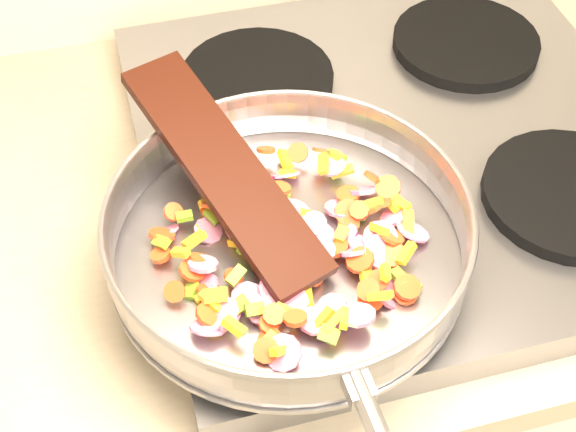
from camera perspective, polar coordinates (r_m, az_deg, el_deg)
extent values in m
cube|color=#939399|center=(0.96, 7.98, 4.71)|extent=(0.60, 0.60, 0.04)
cylinder|color=black|center=(0.82, 2.44, -2.20)|extent=(0.19, 0.19, 0.02)
cylinder|color=black|center=(0.92, 19.42, 1.47)|extent=(0.19, 0.19, 0.02)
cylinder|color=black|center=(1.01, -2.20, 9.78)|extent=(0.19, 0.19, 0.02)
cylinder|color=black|center=(1.09, 12.53, 11.97)|extent=(0.19, 0.19, 0.02)
cylinder|color=#9E9EA5|center=(0.80, 0.00, -2.55)|extent=(0.35, 0.35, 0.01)
torus|color=#9E9EA5|center=(0.78, 0.00, -1.10)|extent=(0.40, 0.40, 0.06)
torus|color=#9E9EA5|center=(0.76, 0.00, 0.20)|extent=(0.36, 0.36, 0.01)
cube|color=#9E9EA5|center=(0.66, 5.01, -12.02)|extent=(0.02, 0.03, 0.02)
cube|color=#74AB27|center=(0.81, -5.37, 0.02)|extent=(0.02, 0.02, 0.01)
cylinder|color=#F0491E|center=(0.77, 8.37, -5.50)|extent=(0.03, 0.02, 0.01)
cube|color=#74AB27|center=(0.79, 3.80, -1.29)|extent=(0.02, 0.02, 0.01)
cylinder|color=#D01467|center=(0.75, -1.17, -5.26)|extent=(0.04, 0.03, 0.02)
cylinder|color=#F0491E|center=(0.81, -8.15, 0.30)|extent=(0.02, 0.02, 0.02)
cube|color=yellow|center=(0.78, 1.47, -2.16)|extent=(0.03, 0.02, 0.01)
cylinder|color=#D01467|center=(0.75, 0.14, -6.18)|extent=(0.04, 0.04, 0.02)
cylinder|color=#F0491E|center=(0.72, 0.52, -7.26)|extent=(0.02, 0.02, 0.01)
cube|color=yellow|center=(0.73, 2.50, -7.34)|extent=(0.03, 0.02, 0.02)
cylinder|color=#F0491E|center=(0.79, 3.30, -2.18)|extent=(0.03, 0.03, 0.01)
cube|color=yellow|center=(0.76, 1.36, -5.76)|extent=(0.01, 0.02, 0.02)
cylinder|color=#D01467|center=(0.82, 3.71, 0.51)|extent=(0.05, 0.04, 0.02)
cylinder|color=#F0491E|center=(0.72, -1.58, -9.53)|extent=(0.03, 0.03, 0.02)
cylinder|color=#D01467|center=(0.72, -0.33, -9.69)|extent=(0.04, 0.04, 0.03)
cube|color=yellow|center=(0.79, -3.51, -1.90)|extent=(0.02, 0.02, 0.02)
cylinder|color=#D01467|center=(0.74, -4.60, -7.00)|extent=(0.04, 0.04, 0.03)
cube|color=yellow|center=(0.78, 0.51, -3.48)|extent=(0.02, 0.03, 0.01)
cylinder|color=#D01467|center=(0.77, 0.83, -4.54)|extent=(0.05, 0.05, 0.02)
cylinder|color=#F0491E|center=(0.82, 6.66, 0.90)|extent=(0.03, 0.03, 0.02)
cube|color=yellow|center=(0.87, -0.21, 4.05)|extent=(0.01, 0.03, 0.01)
cylinder|color=#F0491E|center=(0.74, 5.76, -5.27)|extent=(0.03, 0.03, 0.02)
cube|color=#74AB27|center=(0.86, -5.86, 2.71)|extent=(0.01, 0.02, 0.02)
cube|color=yellow|center=(0.76, -5.76, -5.64)|extent=(0.03, 0.01, 0.01)
cylinder|color=#D01467|center=(0.80, -1.39, -0.54)|extent=(0.04, 0.04, 0.02)
cylinder|color=#F0491E|center=(0.77, 5.00, -3.31)|extent=(0.03, 0.03, 0.01)
cylinder|color=#F0491E|center=(0.78, -6.42, -3.05)|extent=(0.03, 0.03, 0.02)
cylinder|color=#D01467|center=(0.77, -6.08, -3.42)|extent=(0.04, 0.04, 0.02)
cube|color=yellow|center=(0.72, 4.01, -7.25)|extent=(0.02, 0.03, 0.02)
cube|color=#74AB27|center=(0.73, -2.38, -6.63)|extent=(0.02, 0.01, 0.01)
cube|color=yellow|center=(0.85, -0.01, 3.02)|extent=(0.02, 0.02, 0.01)
cube|color=yellow|center=(0.72, 3.26, -7.48)|extent=(0.02, 0.02, 0.02)
cylinder|color=#D01467|center=(0.77, 6.98, -4.88)|extent=(0.03, 0.03, 0.02)
cube|color=yellow|center=(0.79, 6.51, -0.94)|extent=(0.02, 0.02, 0.02)
cylinder|color=#F0491E|center=(0.81, 4.26, 0.28)|extent=(0.04, 0.03, 0.03)
cylinder|color=#D01467|center=(0.77, 2.38, -2.39)|extent=(0.04, 0.04, 0.01)
cube|color=yellow|center=(0.75, -5.26, -6.94)|extent=(0.02, 0.02, 0.01)
cylinder|color=#F0491E|center=(0.76, 6.45, -4.53)|extent=(0.02, 0.02, 0.02)
cube|color=yellow|center=(0.72, -0.51, -9.48)|extent=(0.02, 0.02, 0.02)
cube|color=yellow|center=(0.82, 8.01, 0.87)|extent=(0.02, 0.02, 0.01)
cube|color=yellow|center=(0.78, 8.42, -2.64)|extent=(0.03, 0.02, 0.02)
cylinder|color=#F0491E|center=(0.80, -0.63, -0.37)|extent=(0.03, 0.03, 0.01)
cylinder|color=#D01467|center=(0.73, 1.97, -7.48)|extent=(0.04, 0.04, 0.01)
cube|color=yellow|center=(0.72, -3.85, -7.85)|extent=(0.02, 0.02, 0.01)
cylinder|color=#F0491E|center=(0.84, 7.11, 2.03)|extent=(0.04, 0.04, 0.02)
cylinder|color=#D01467|center=(0.77, -5.81, -4.98)|extent=(0.03, 0.03, 0.03)
cylinder|color=#F0491E|center=(0.87, 0.72, 4.54)|extent=(0.03, 0.03, 0.02)
cylinder|color=#D01467|center=(0.73, 5.02, -7.03)|extent=(0.05, 0.04, 0.02)
cylinder|color=#D01467|center=(0.79, 1.87, -0.52)|extent=(0.04, 0.03, 0.02)
cylinder|color=#F0491E|center=(0.77, -6.82, -3.86)|extent=(0.04, 0.04, 0.02)
cylinder|color=#F0491E|center=(0.76, -8.09, -5.34)|extent=(0.03, 0.03, 0.02)
cylinder|color=#D01467|center=(0.75, 3.78, -7.33)|extent=(0.03, 0.03, 0.03)
cylinder|color=#F0491E|center=(0.77, 1.75, -4.30)|extent=(0.02, 0.02, 0.02)
cylinder|color=#F0491E|center=(0.76, 8.48, -5.04)|extent=(0.03, 0.03, 0.01)
cylinder|color=#F0491E|center=(0.78, 7.37, -2.70)|extent=(0.03, 0.03, 0.01)
cylinder|color=#D01467|center=(0.79, 2.27, -2.38)|extent=(0.05, 0.05, 0.01)
cylinder|color=#D01467|center=(0.75, -2.89, -5.84)|extent=(0.05, 0.04, 0.02)
cube|color=yellow|center=(0.77, -7.65, -2.59)|extent=(0.02, 0.02, 0.01)
cube|color=#74AB27|center=(0.79, -9.00, -1.85)|extent=(0.02, 0.02, 0.02)
cylinder|color=#D01467|center=(0.80, 0.40, 0.50)|extent=(0.05, 0.05, 0.02)
cylinder|color=#D01467|center=(0.78, 4.76, -2.55)|extent=(0.04, 0.03, 0.03)
cylinder|color=#F0491E|center=(0.76, -5.60, -5.30)|extent=(0.03, 0.03, 0.02)
cylinder|color=#D01467|center=(0.74, -1.82, -6.67)|extent=(0.03, 0.03, 0.01)
cylinder|color=#F0491E|center=(0.83, 4.31, 1.56)|extent=(0.03, 0.03, 0.01)
cube|color=yellow|center=(0.74, -5.53, -6.10)|extent=(0.02, 0.03, 0.01)
cylinder|color=#F0491E|center=(0.83, -5.54, 0.38)|extent=(0.03, 0.03, 0.01)
cylinder|color=#D01467|center=(0.77, 7.02, -5.60)|extent=(0.03, 0.04, 0.03)
cube|color=#74AB27|center=(0.75, -3.72, -4.26)|extent=(0.02, 0.02, 0.01)
cube|color=#74AB27|center=(0.81, 6.14, 0.99)|extent=(0.02, 0.02, 0.02)
cube|color=#74AB27|center=(0.77, 8.69, -5.08)|extent=(0.02, 0.02, 0.01)
cylinder|color=#F0491E|center=(0.79, -9.04, -2.74)|extent=(0.03, 0.03, 0.01)
cube|color=yellow|center=(0.74, -0.09, -6.79)|extent=(0.02, 0.02, 0.02)
cube|color=#74AB27|center=(0.78, -0.03, -3.41)|extent=(0.03, 0.01, 0.01)
cylinder|color=#F0491E|center=(0.81, -8.96, -1.31)|extent=(0.04, 0.03, 0.02)
cylinder|color=#D01467|center=(0.77, -1.13, -2.84)|extent=(0.04, 0.04, 0.02)
cylinder|color=#F0491E|center=(0.79, 7.32, -1.38)|extent=(0.04, 0.04, 0.02)
cube|color=yellow|center=(0.76, 6.93, -4.02)|extent=(0.02, 0.02, 0.01)
cylinder|color=#F0491E|center=(0.86, 2.39, 4.66)|extent=(0.03, 0.02, 0.02)
cube|color=#74AB27|center=(0.85, -5.53, 2.84)|extent=(0.02, 0.01, 0.01)
cylinder|color=#F0491E|center=(0.80, -0.32, 0.25)|extent=(0.02, 0.02, 0.02)
cube|color=#74AB27|center=(0.77, 7.96, -4.30)|extent=(0.02, 0.02, 0.01)
cube|color=#74AB27|center=(0.81, -7.38, -0.03)|extent=(0.02, 0.01, 0.01)
cube|color=#74AB27|center=(0.72, -1.34, -8.85)|extent=(0.02, 0.02, 0.01)
cube|color=yellow|center=(0.81, 8.53, -0.47)|extent=(0.02, 0.03, 0.02)
cylinder|color=#F0491E|center=(0.87, -1.58, 4.72)|extent=(0.02, 0.02, 0.02)
cube|color=#74AB27|center=(0.74, -5.13, -5.66)|extent=(0.02, 0.02, 0.02)
cube|color=#74AB27|center=(0.83, -3.01, 0.50)|extent=(0.02, 0.01, 0.01)
cylinder|color=#F0491E|center=(0.76, -3.90, -4.35)|extent=(0.02, 0.02, 0.01)
cube|color=yellow|center=(0.83, 7.70, 0.88)|extent=(0.02, 0.02, 0.02)
cylinder|color=#D01467|center=(0.74, 3.11, -6.62)|extent=(0.03, 0.03, 0.02)
cube|color=#74AB27|center=(0.84, -0.36, 1.30)|extent=(0.02, 0.02, 0.02)
cylinder|color=#D01467|center=(0.81, 4.20, -1.29)|extent=(0.03, 0.04, 0.02)
cylinder|color=#F0491E|center=(0.73, -1.28, -8.81)|extent=(0.03, 0.03, 0.02)
cube|color=#74AB27|center=(0.72, 2.92, -8.42)|extent=(0.02, 0.02, 0.01)
cylinder|color=#F0491E|center=(0.84, 6.03, 2.77)|extent=(0.02, 0.03, 0.02)
cube|color=yellow|center=(0.85, 2.53, 3.73)|extent=(0.02, 0.03, 0.02)
cube|color=#74AB27|center=(0.83, 5.14, 0.15)|extent=(0.02, 0.02, 0.01)
cylinder|color=#D01467|center=(0.74, -5.78, -7.70)|extent=(0.04, 0.03, 0.02)
cylinder|color=#F0491E|center=(0.77, 5.22, -3.09)|extent=(0.03, 0.03, 0.02)
cylinder|color=#D01467|center=(0.80, 5.12, -1.96)|extent=(0.03, 0.03, 0.01)
cube|color=yellow|center=(0.85, 3.86, 3.19)|extent=(0.03, 0.01, 0.02)
cylinder|color=#D01467|center=(0.79, 6.57, -1.55)|extent=(0.05, 0.04, 0.03)
cylinder|color=#F0491E|center=(0.75, 5.87, -5.94)|extent=(0.03, 0.04, 0.01)
cylinder|color=#F0491E|center=(0.74, -5.59, -7.01)|extent=(0.03, 0.04, 0.02)
cylinder|color=#D01467|center=(0.85, -4.57, 3.22)|extent=(0.03, 0.03, 0.01)
cube|color=yellow|center=(0.83, -2.63, 2.46)|extent=(0.01, 0.02, 0.02)
cylinder|color=#D01467|center=(0.75, -4.52, -7.01)|extent=(0.04, 0.04, 0.00)
cylinder|color=#F0491E|center=(0.82, -0.54, 2.00)|extent=(0.03, 0.03, 0.01)
cylinder|color=#D01467|center=(0.81, 8.88, -1.08)|extent=(0.04, 0.04, 0.03)
cube|color=#74AB27|center=(0.78, -3.14, -2.06)|extent=(0.02, 0.02, 0.02)
cube|color=yellow|center=(0.87, -2.82, 3.88)|extent=(0.02, 0.01, 0.01)
cylinder|color=#D01467|center=(0.80, -3.45, -0.93)|extent=(0.04, 0.04, 0.00)
cylinder|color=#D01467|center=(0.78, 6.42, -2.56)|extent=(0.04, 0.05, 0.03)
cylinder|color=#D01467|center=(0.84, 5.28, 1.79)|extent=(0.04, 0.04, 0.03)
cylinder|color=#D01467|center=(0.82, 7.56, 0.01)|extent=(0.04, 0.04, 0.02)
cylinder|color=#F0491E|center=(0.73, -1.37, -7.68)|extent=(0.03, 0.03, 0.01)
cylinder|color=#D01467|center=(0.85, 3.31, 3.46)|extent=(0.03, 0.03, 0.02)
cube|color=#74AB27|center=(0.82, 4.90, 0.44)|extent=(0.02, 0.02, 0.01)
cylinder|color=#F0491E|center=(0.81, -5.23, 0.65)|extent=(0.03, 0.03, 0.03)
cube|color=yellow|center=(0.79, -6.67, -1.69)|extent=(0.03, 0.02, 0.01)
cube|color=#74AB27|center=(0.74, -3.51, -6.34)|extent=(0.02, 0.02, 0.02)
cylinder|color=#D01467|center=(0.79, 2.40, -1.44)|extent=(0.04, 0.04, 0.02)
cylinder|color=#F0491E|center=(0.81, 6.02, 0.65)|extent=(0.03, 0.02, 0.02)
cylinder|color=#F0491E|center=(0.76, 1.34, -3.80)|extent=(0.03, 0.03, 0.01)
cylinder|color=#D01467|center=(0.82, -8.59, -1.01)|extent=(0.03, 0.03, 0.02)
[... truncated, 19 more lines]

